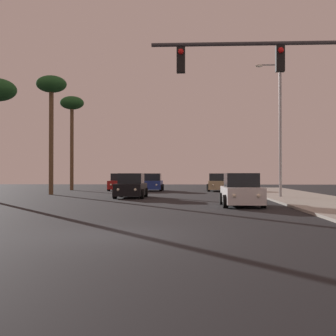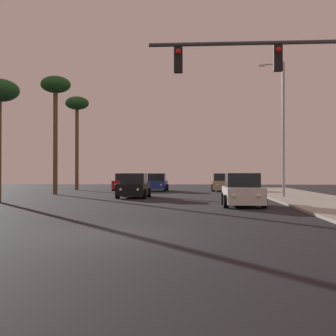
{
  "view_description": "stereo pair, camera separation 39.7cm",
  "coord_description": "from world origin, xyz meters",
  "px_view_note": "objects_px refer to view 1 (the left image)",
  "views": [
    {
      "loc": [
        2.2,
        -12.48,
        1.65
      ],
      "look_at": [
        1.09,
        8.93,
        1.91
      ],
      "focal_mm": 50.0,
      "sensor_mm": 36.0,
      "label": 1
    },
    {
      "loc": [
        2.6,
        -12.45,
        1.65
      ],
      "look_at": [
        1.09,
        8.93,
        1.91
      ],
      "focal_mm": 50.0,
      "sensor_mm": 36.0,
      "label": 2
    }
  ],
  "objects_px": {
    "car_red": "(120,183)",
    "traffic_light_mast": "(293,86)",
    "street_lamp": "(278,122)",
    "car_blue": "(152,183)",
    "car_white": "(241,191)",
    "car_black": "(131,187)",
    "car_tan": "(218,183)",
    "palm_tree_far": "(72,109)",
    "palm_tree_mid": "(51,91)"
  },
  "relations": [
    {
      "from": "car_black",
      "to": "car_red",
      "type": "distance_m",
      "value": 14.01
    },
    {
      "from": "car_red",
      "to": "car_tan",
      "type": "distance_m",
      "value": 9.55
    },
    {
      "from": "street_lamp",
      "to": "car_white",
      "type": "bearing_deg",
      "value": -112.96
    },
    {
      "from": "car_white",
      "to": "car_tan",
      "type": "height_order",
      "value": "same"
    },
    {
      "from": "car_red",
      "to": "street_lamp",
      "type": "distance_m",
      "value": 19.52
    },
    {
      "from": "car_blue",
      "to": "car_black",
      "type": "relative_size",
      "value": 1.0
    },
    {
      "from": "car_tan",
      "to": "palm_tree_far",
      "type": "xyz_separation_m",
      "value": [
        -14.55,
        1.8,
        7.47
      ]
    },
    {
      "from": "traffic_light_mast",
      "to": "street_lamp",
      "type": "distance_m",
      "value": 15.3
    },
    {
      "from": "car_black",
      "to": "traffic_light_mast",
      "type": "distance_m",
      "value": 17.71
    },
    {
      "from": "car_blue",
      "to": "car_black",
      "type": "distance_m",
      "value": 13.08
    },
    {
      "from": "car_blue",
      "to": "traffic_light_mast",
      "type": "height_order",
      "value": "traffic_light_mast"
    },
    {
      "from": "car_blue",
      "to": "street_lamp",
      "type": "relative_size",
      "value": 0.48
    },
    {
      "from": "car_white",
      "to": "street_lamp",
      "type": "relative_size",
      "value": 0.48
    },
    {
      "from": "traffic_light_mast",
      "to": "car_red",
      "type": "bearing_deg",
      "value": 109.95
    },
    {
      "from": "car_red",
      "to": "traffic_light_mast",
      "type": "xyz_separation_m",
      "value": [
        10.59,
        -29.16,
        3.95
      ]
    },
    {
      "from": "car_red",
      "to": "traffic_light_mast",
      "type": "height_order",
      "value": "traffic_light_mast"
    },
    {
      "from": "car_red",
      "to": "palm_tree_mid",
      "type": "xyz_separation_m",
      "value": [
        -4.11,
        -9.16,
        7.44
      ]
    },
    {
      "from": "traffic_light_mast",
      "to": "palm_tree_far",
      "type": "relative_size",
      "value": 0.74
    },
    {
      "from": "car_white",
      "to": "traffic_light_mast",
      "type": "height_order",
      "value": "traffic_light_mast"
    },
    {
      "from": "car_blue",
      "to": "car_tan",
      "type": "distance_m",
      "value": 6.28
    },
    {
      "from": "car_red",
      "to": "traffic_light_mast",
      "type": "distance_m",
      "value": 31.27
    },
    {
      "from": "car_blue",
      "to": "palm_tree_far",
      "type": "height_order",
      "value": "palm_tree_far"
    },
    {
      "from": "car_tan",
      "to": "palm_tree_far",
      "type": "height_order",
      "value": "palm_tree_far"
    },
    {
      "from": "car_blue",
      "to": "car_red",
      "type": "distance_m",
      "value": 3.28
    },
    {
      "from": "car_black",
      "to": "palm_tree_far",
      "type": "bearing_deg",
      "value": -61.1
    },
    {
      "from": "car_black",
      "to": "car_red",
      "type": "relative_size",
      "value": 1.0
    },
    {
      "from": "car_red",
      "to": "street_lamp",
      "type": "xyz_separation_m",
      "value": [
        12.84,
        -14.04,
        4.36
      ]
    },
    {
      "from": "palm_tree_far",
      "to": "car_black",
      "type": "bearing_deg",
      "value": -61.43
    },
    {
      "from": "car_blue",
      "to": "car_red",
      "type": "relative_size",
      "value": 1.0
    },
    {
      "from": "car_blue",
      "to": "car_white",
      "type": "relative_size",
      "value": 1.0
    },
    {
      "from": "palm_tree_far",
      "to": "car_red",
      "type": "bearing_deg",
      "value": -9.4
    },
    {
      "from": "car_black",
      "to": "street_lamp",
      "type": "bearing_deg",
      "value": 178.5
    },
    {
      "from": "car_white",
      "to": "car_black",
      "type": "bearing_deg",
      "value": -51.32
    },
    {
      "from": "car_blue",
      "to": "street_lamp",
      "type": "xyz_separation_m",
      "value": [
        9.62,
        -13.4,
        4.36
      ]
    },
    {
      "from": "street_lamp",
      "to": "car_tan",
      "type": "bearing_deg",
      "value": 104.35
    },
    {
      "from": "traffic_light_mast",
      "to": "street_lamp",
      "type": "xyz_separation_m",
      "value": [
        2.25,
        15.13,
        0.41
      ]
    },
    {
      "from": "street_lamp",
      "to": "palm_tree_mid",
      "type": "height_order",
      "value": "palm_tree_mid"
    },
    {
      "from": "traffic_light_mast",
      "to": "palm_tree_far",
      "type": "distance_m",
      "value": 34.01
    },
    {
      "from": "traffic_light_mast",
      "to": "car_white",
      "type": "bearing_deg",
      "value": 97.85
    },
    {
      "from": "car_white",
      "to": "car_red",
      "type": "bearing_deg",
      "value": -67.35
    },
    {
      "from": "car_blue",
      "to": "palm_tree_far",
      "type": "distance_m",
      "value": 11.25
    },
    {
      "from": "car_black",
      "to": "car_red",
      "type": "xyz_separation_m",
      "value": [
        -2.87,
        13.72,
        0.0
      ]
    },
    {
      "from": "car_black",
      "to": "car_tan",
      "type": "distance_m",
      "value": 14.37
    },
    {
      "from": "palm_tree_far",
      "to": "car_white",
      "type": "bearing_deg",
      "value": -57.1
    },
    {
      "from": "car_tan",
      "to": "palm_tree_far",
      "type": "bearing_deg",
      "value": -5.08
    },
    {
      "from": "traffic_light_mast",
      "to": "palm_tree_far",
      "type": "xyz_separation_m",
      "value": [
        -15.64,
        30.0,
        3.52
      ]
    },
    {
      "from": "car_red",
      "to": "palm_tree_far",
      "type": "distance_m",
      "value": 9.06
    },
    {
      "from": "car_white",
      "to": "palm_tree_mid",
      "type": "bearing_deg",
      "value": -43.75
    },
    {
      "from": "street_lamp",
      "to": "palm_tree_mid",
      "type": "bearing_deg",
      "value": 163.96
    },
    {
      "from": "car_blue",
      "to": "street_lamp",
      "type": "bearing_deg",
      "value": 125.25
    }
  ]
}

